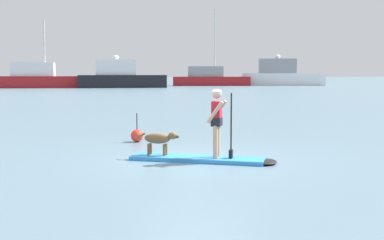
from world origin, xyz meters
TOP-DOWN VIEW (x-y plane):
  - ground_plane at (0.00, 0.00)m, footprint 400.00×400.00m
  - paddleboard at (0.21, -0.09)m, footprint 3.56×2.01m
  - person_paddler at (0.45, -0.18)m, footprint 0.68×0.59m
  - dog at (-0.90, 0.36)m, footprint 1.07×0.50m
  - moored_boat_center at (-13.25, 58.53)m, footprint 12.53×2.81m
  - moored_boat_outer at (-2.23, 57.86)m, footprint 12.02×2.92m
  - moored_boat_far_starboard at (11.64, 66.78)m, footprint 12.25×4.35m
  - moored_boat_starboard at (23.09, 65.83)m, footprint 13.19×4.84m
  - marker_buoy at (-1.37, 3.53)m, footprint 0.39×0.39m

SIDE VIEW (x-z plane):
  - ground_plane at x=0.00m, z-range 0.00..0.00m
  - paddleboard at x=0.21m, z-range 0.00..0.10m
  - marker_buoy at x=-1.37m, z-range -0.25..0.64m
  - dog at x=-0.90m, z-range 0.21..0.79m
  - person_paddler at x=0.45m, z-range 0.22..1.86m
  - moored_boat_far_starboard at x=11.64m, z-range -4.83..7.15m
  - moored_boat_center at x=-13.25m, z-range -3.26..5.85m
  - moored_boat_outer at x=-2.23m, z-range -0.79..3.64m
  - moored_boat_starboard at x=23.09m, z-range -0.85..4.05m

